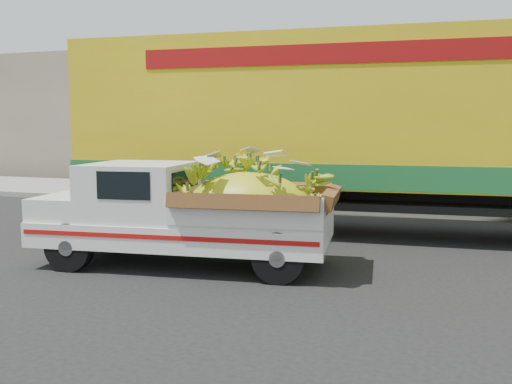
% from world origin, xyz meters
% --- Properties ---
extents(ground, '(100.00, 100.00, 0.00)m').
position_xyz_m(ground, '(0.00, 0.00, 0.00)').
color(ground, black).
rests_on(ground, ground).
extents(curb, '(60.00, 0.25, 0.15)m').
position_xyz_m(curb, '(0.00, 5.59, 0.07)').
color(curb, gray).
rests_on(curb, ground).
extents(sidewalk, '(60.00, 4.00, 0.14)m').
position_xyz_m(sidewalk, '(0.00, 7.69, 0.07)').
color(sidewalk, gray).
rests_on(sidewalk, ground).
extents(building_left, '(18.00, 6.00, 5.00)m').
position_xyz_m(building_left, '(-8.00, 13.59, 2.50)').
color(building_left, gray).
rests_on(building_left, ground).
extents(pickup_truck, '(4.57, 2.13, 1.55)m').
position_xyz_m(pickup_truck, '(-0.45, -0.38, 0.83)').
color(pickup_truck, black).
rests_on(pickup_truck, ground).
extents(semi_trailer, '(12.04, 3.34, 3.80)m').
position_xyz_m(semi_trailer, '(1.59, 3.14, 2.12)').
color(semi_trailer, black).
rests_on(semi_trailer, ground).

